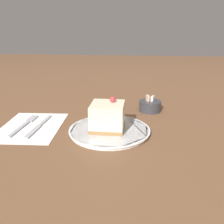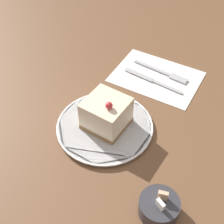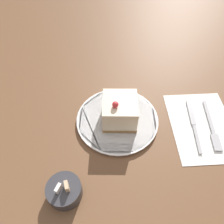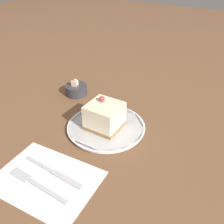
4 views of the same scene
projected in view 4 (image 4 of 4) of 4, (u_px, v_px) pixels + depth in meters
The scene contains 7 objects.
ground_plane at pixel (103, 125), 0.79m from camera, with size 4.00×4.00×0.00m, color brown.
plate at pixel (106, 127), 0.78m from camera, with size 0.24×0.24×0.01m.
cake_slice at pixel (105, 116), 0.75m from camera, with size 0.10×0.10×0.10m.
napkin at pixel (46, 179), 0.61m from camera, with size 0.20×0.26×0.00m.
fork at pixel (34, 183), 0.59m from camera, with size 0.02×0.18×0.00m.
knife at pixel (58, 174), 0.62m from camera, with size 0.02×0.19×0.00m.
sugar_bowl at pixel (76, 90), 0.95m from camera, with size 0.08×0.08×0.06m.
Camera 4 is at (-0.53, -0.35, 0.47)m, focal length 40.00 mm.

